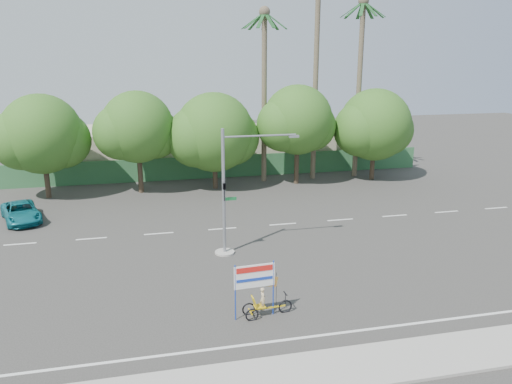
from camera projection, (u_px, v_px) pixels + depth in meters
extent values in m
plane|color=#33302D|center=(288.00, 279.00, 24.68)|extent=(120.00, 120.00, 0.00)
cube|color=gray|center=(347.00, 368.00, 17.62)|extent=(50.00, 2.40, 0.12)
cube|color=#336B3D|center=(221.00, 167.00, 44.61)|extent=(38.00, 0.08, 2.00)
cube|color=#BAB294|center=(107.00, 151.00, 46.45)|extent=(12.00, 8.00, 4.00)
cube|color=#BAB294|center=(292.00, 146.00, 50.32)|extent=(14.00, 8.00, 3.60)
cylinder|color=#473828|center=(47.00, 176.00, 38.15)|extent=(0.40, 0.40, 3.52)
sphere|color=#28601C|center=(42.00, 134.00, 37.29)|extent=(6.00, 6.00, 6.00)
sphere|color=#28601C|center=(62.00, 140.00, 38.01)|extent=(4.32, 4.32, 4.32)
sphere|color=#28601C|center=(22.00, 139.00, 36.85)|extent=(4.56, 4.56, 4.56)
cylinder|color=#473828|center=(140.00, 170.00, 39.60)|extent=(0.40, 0.40, 3.74)
sphere|color=#28601C|center=(137.00, 127.00, 38.69)|extent=(5.60, 5.60, 5.60)
sphere|color=#28601C|center=(154.00, 133.00, 39.40)|extent=(4.03, 4.03, 4.03)
sphere|color=#28601C|center=(121.00, 132.00, 38.28)|extent=(4.26, 4.26, 4.26)
cylinder|color=#473828|center=(215.00, 169.00, 40.94)|extent=(0.40, 0.40, 3.30)
sphere|color=#28601C|center=(214.00, 132.00, 40.13)|extent=(6.40, 6.40, 6.40)
sphere|color=#28601C|center=(231.00, 138.00, 40.86)|extent=(4.61, 4.61, 4.61)
sphere|color=#28601C|center=(197.00, 137.00, 39.67)|extent=(4.86, 4.86, 4.86)
cylinder|color=#473828|center=(297.00, 161.00, 42.34)|extent=(0.40, 0.40, 3.87)
sphere|color=#28601C|center=(298.00, 120.00, 41.40)|extent=(5.80, 5.80, 5.80)
sphere|color=#28601C|center=(311.00, 126.00, 42.12)|extent=(4.18, 4.18, 4.18)
sphere|color=#28601C|center=(283.00, 125.00, 40.98)|extent=(4.41, 4.41, 4.41)
cylinder|color=#473828|center=(373.00, 160.00, 43.89)|extent=(0.40, 0.40, 3.43)
sphere|color=#28601C|center=(375.00, 125.00, 43.05)|extent=(6.20, 6.20, 6.20)
sphere|color=#28601C|center=(388.00, 130.00, 43.77)|extent=(4.46, 4.46, 4.46)
sphere|color=#28601C|center=(361.00, 129.00, 42.60)|extent=(4.71, 4.71, 4.71)
cylinder|color=#70604C|center=(316.00, 81.00, 42.41)|extent=(0.44, 0.44, 17.00)
cylinder|color=#70604C|center=(359.00, 92.00, 43.53)|extent=(0.44, 0.44, 15.00)
sphere|color=#70604C|center=(364.00, 1.00, 41.52)|extent=(0.90, 0.90, 0.90)
cube|color=#1C4C21|center=(374.00, 9.00, 41.89)|extent=(1.91, 0.28, 1.36)
cube|color=#1C4C21|center=(368.00, 10.00, 42.41)|extent=(1.65, 1.44, 1.36)
cube|color=#1C4C21|center=(360.00, 10.00, 42.60)|extent=(0.61, 1.93, 1.36)
cube|color=#1C4C21|center=(354.00, 10.00, 42.36)|extent=(1.20, 1.80, 1.36)
cube|color=#1C4C21|center=(352.00, 9.00, 41.81)|extent=(1.89, 0.92, 1.36)
cube|color=#1C4C21|center=(355.00, 9.00, 41.20)|extent=(1.89, 0.92, 1.36)
cube|color=#1C4C21|center=(362.00, 8.00, 40.83)|extent=(1.20, 1.80, 1.36)
cube|color=#1C4C21|center=(370.00, 8.00, 40.86)|extent=(0.61, 1.93, 1.36)
cube|color=#1C4C21|center=(374.00, 9.00, 41.28)|extent=(1.65, 1.44, 1.36)
cylinder|color=#70604C|center=(264.00, 100.00, 41.86)|extent=(0.44, 0.44, 14.00)
sphere|color=#70604C|center=(265.00, 12.00, 39.98)|extent=(0.90, 0.90, 0.90)
cube|color=#1C4C21|center=(276.00, 21.00, 40.36)|extent=(1.91, 0.28, 1.36)
cube|color=#1C4C21|center=(271.00, 21.00, 40.88)|extent=(1.65, 1.44, 1.36)
cube|color=#1C4C21|center=(264.00, 21.00, 41.06)|extent=(0.61, 1.93, 1.36)
cube|color=#1C4C21|center=(257.00, 21.00, 40.82)|extent=(1.20, 1.80, 1.36)
cube|color=#1C4C21|center=(253.00, 20.00, 40.27)|extent=(1.89, 0.92, 1.36)
cube|color=#1C4C21|center=(255.00, 20.00, 39.67)|extent=(1.89, 0.92, 1.36)
cube|color=#1C4C21|center=(261.00, 20.00, 39.29)|extent=(1.20, 1.80, 1.36)
cube|color=#1C4C21|center=(269.00, 20.00, 39.32)|extent=(0.61, 1.93, 1.36)
cube|color=#1C4C21|center=(275.00, 20.00, 39.74)|extent=(1.65, 1.44, 1.36)
cylinder|color=gray|center=(225.00, 252.00, 27.89)|extent=(1.10, 1.10, 0.10)
cylinder|color=gray|center=(224.00, 193.00, 26.97)|extent=(0.18, 0.18, 7.00)
cylinder|color=gray|center=(260.00, 136.00, 26.57)|extent=(4.00, 0.10, 0.10)
cube|color=gray|center=(294.00, 136.00, 27.00)|extent=(0.55, 0.20, 0.12)
imported|color=black|center=(224.00, 192.00, 26.73)|extent=(0.16, 0.20, 1.00)
cube|color=#14662D|center=(230.00, 199.00, 27.13)|extent=(0.70, 0.04, 0.18)
torus|color=black|center=(285.00, 306.00, 21.47)|extent=(0.63, 0.11, 0.62)
torus|color=black|center=(249.00, 309.00, 21.28)|extent=(0.59, 0.11, 0.58)
torus|color=black|center=(252.00, 315.00, 20.81)|extent=(0.59, 0.11, 0.58)
cube|color=gold|center=(268.00, 308.00, 21.24)|extent=(1.56, 0.16, 0.06)
cube|color=gold|center=(250.00, 312.00, 21.04)|extent=(0.09, 0.55, 0.05)
cube|color=gold|center=(260.00, 306.00, 21.10)|extent=(0.48, 0.42, 0.06)
cube|color=gold|center=(254.00, 302.00, 20.96)|extent=(0.23, 0.40, 0.50)
cylinder|color=black|center=(285.00, 299.00, 21.37)|extent=(0.03, 0.03, 0.51)
cube|color=black|center=(285.00, 293.00, 21.30)|extent=(0.06, 0.42, 0.04)
imported|color=#CCB284|center=(263.00, 298.00, 21.05)|extent=(0.26, 0.38, 0.99)
cylinder|color=#183AB7|center=(235.00, 293.00, 20.60)|extent=(0.05, 0.05, 2.48)
cylinder|color=#183AB7|center=(273.00, 288.00, 21.06)|extent=(0.05, 0.05, 2.48)
cube|color=white|center=(254.00, 276.00, 20.66)|extent=(1.75, 0.16, 1.01)
cube|color=red|center=(255.00, 269.00, 20.54)|extent=(1.56, 0.12, 0.24)
cube|color=#183AB7|center=(255.00, 280.00, 20.66)|extent=(1.56, 0.12, 0.13)
cylinder|color=black|center=(276.00, 293.00, 21.17)|extent=(0.02, 0.02, 1.93)
cube|color=red|center=(269.00, 281.00, 20.92)|extent=(0.81, 0.07, 0.60)
imported|color=#106A76|center=(21.00, 212.00, 33.05)|extent=(3.51, 4.98, 1.26)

